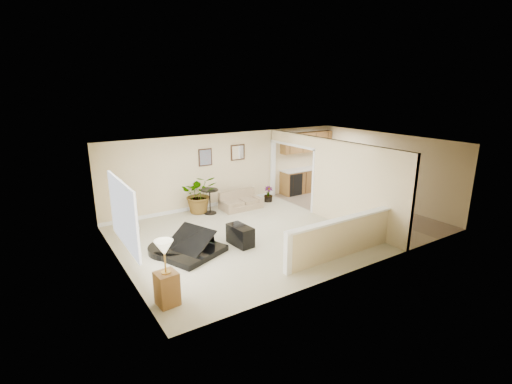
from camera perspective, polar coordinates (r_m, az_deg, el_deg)
floor at (r=10.96m, az=3.77°, el=-5.61°), size 9.00×9.00×0.00m
back_wall at (r=13.03m, az=-3.99°, el=3.61°), size 9.00×0.04×2.50m
front_wall at (r=8.47m, az=16.07°, el=-3.79°), size 9.00×0.04×2.50m
left_wall at (r=8.78m, az=-20.51°, el=-3.49°), size 0.04×6.00×2.50m
right_wall at (r=13.67m, az=19.26°, el=3.34°), size 0.04×6.00×2.50m
ceiling at (r=10.31m, az=4.02°, el=7.43°), size 9.00×6.00×0.04m
kitchen_vinyl at (r=12.98m, az=15.05°, el=-2.66°), size 2.70×6.00×0.01m
interior_partition at (r=11.89m, az=10.15°, el=2.05°), size 0.18×5.99×2.50m
pony_half_wall at (r=9.21m, az=12.78°, el=-6.80°), size 3.42×0.22×1.00m
left_window at (r=8.25m, az=-19.77°, el=-3.16°), size 0.05×2.15×1.45m
wall_art_left at (r=12.49m, az=-7.80°, el=5.31°), size 0.48×0.04×0.58m
wall_mirror at (r=13.04m, az=-2.81°, el=6.11°), size 0.55×0.04×0.55m
kitchen_cabinets at (r=14.67m, az=7.55°, el=3.38°), size 2.36×0.65×2.33m
piano at (r=9.35m, az=-10.54°, el=-6.06°), size 2.01×1.97×1.34m
piano_bench at (r=9.77m, az=-2.45°, el=-6.69°), size 0.46×0.81×0.52m
loveseat at (r=12.65m, az=-2.44°, el=-1.21°), size 1.36×0.78×0.78m
accent_table at (r=12.13m, az=-7.12°, el=-0.95°), size 0.56×0.56×0.82m
palm_plant at (r=12.26m, az=-8.68°, el=-0.33°), size 1.41×1.31×1.28m
small_plant at (r=13.39m, az=1.90°, el=-0.49°), size 0.40×0.40×0.56m
lamp_stand at (r=7.33m, az=-13.65°, el=-12.72°), size 0.42×0.42×1.31m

